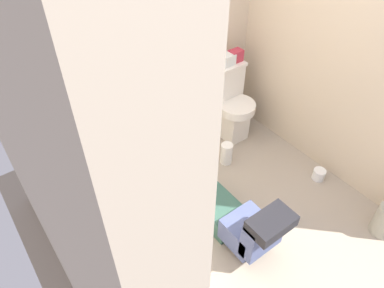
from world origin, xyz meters
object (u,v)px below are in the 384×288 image
object	(u,v)px
vanity_cabinet	(99,165)
bottle_amber	(62,112)
faucet	(78,109)
person_plumber	(230,215)
bottle_pink	(87,111)
toilet	(230,103)
toiletry_bag	(236,56)
toilet_paper_roll	(319,174)
bottle_clear	(74,108)
paper_towel_roll	(226,153)
tissue_box	(223,61)
soap_dispenser	(52,118)

from	to	relation	value
vanity_cabinet	bottle_amber	xyz separation A→B (m)	(-0.11, 0.14, 0.48)
faucet	person_plumber	size ratio (longest dim) A/B	0.09
vanity_cabinet	bottle_pink	xyz separation A→B (m)	(0.03, 0.06, 0.46)
toilet	toiletry_bag	bearing A→B (deg)	40.77
faucet	toilet_paper_roll	bearing A→B (deg)	-32.60
bottle_pink	bottle_amber	bearing A→B (deg)	149.93
bottle_clear	bottle_amber	bearing A→B (deg)	-169.29
faucet	toilet_paper_roll	distance (m)	2.12
toiletry_bag	paper_towel_roll	size ratio (longest dim) A/B	0.58
faucet	bottle_pink	size ratio (longest dim) A/B	0.81
toilet	tissue_box	size ratio (longest dim) A/B	3.41
bottle_amber	vanity_cabinet	bearing A→B (deg)	-51.26
toilet	person_plumber	distance (m)	1.21
person_plumber	soap_dispenser	bearing A→B (deg)	130.79
vanity_cabinet	paper_towel_roll	bearing A→B (deg)	-12.62
person_plumber	toilet_paper_roll	world-z (taller)	person_plumber
bottle_amber	bottle_pink	bearing A→B (deg)	-30.07
toilet_paper_roll	toiletry_bag	bearing A→B (deg)	96.62
soap_dispenser	paper_towel_roll	xyz separation A→B (m)	(1.31, -0.38, -0.78)
person_plumber	paper_towel_roll	world-z (taller)	person_plumber
toilet	bottle_pink	bearing A→B (deg)	-179.51
soap_dispenser	bottle_amber	size ratio (longest dim) A/B	1.10
bottle_pink	toilet_paper_roll	xyz separation A→B (m)	(1.61, -0.96, -0.83)
vanity_cabinet	tissue_box	size ratio (longest dim) A/B	3.73
person_plumber	bottle_pink	world-z (taller)	bottle_pink
toiletry_bag	toilet_paper_roll	distance (m)	1.31
bottle_pink	toilet_paper_roll	world-z (taller)	bottle_pink
tissue_box	bottle_amber	world-z (taller)	bottle_amber
toilet	tissue_box	distance (m)	0.44
toilet	toiletry_bag	size ratio (longest dim) A/B	6.05
toilet	vanity_cabinet	world-z (taller)	vanity_cabinet
faucet	bottle_pink	distance (m)	0.10
soap_dispenser	toilet_paper_roll	size ratio (longest dim) A/B	1.51
person_plumber	bottle_clear	size ratio (longest dim) A/B	9.74
vanity_cabinet	tissue_box	world-z (taller)	tissue_box
toilet	bottle_clear	distance (m)	1.53
bottle_clear	faucet	bearing A→B (deg)	-32.90
faucet	tissue_box	distance (m)	1.37
toilet	vanity_cabinet	distance (m)	1.42
vanity_cabinet	toiletry_bag	distance (m)	1.58
faucet	bottle_amber	xyz separation A→B (m)	(-0.11, -0.00, 0.03)
toilet	faucet	size ratio (longest dim) A/B	7.50
bottle_clear	paper_towel_roll	distance (m)	1.43
vanity_cabinet	bottle_amber	size ratio (longest dim) A/B	5.44
vanity_cabinet	faucet	xyz separation A→B (m)	(-0.00, 0.15, 0.45)
bottle_pink	person_plumber	bearing A→B (deg)	-55.88
faucet	toilet_paper_roll	xyz separation A→B (m)	(1.65, -1.05, -0.82)
toilet	paper_towel_roll	world-z (taller)	toilet
toilet	bottle_pink	world-z (taller)	bottle_pink
soap_dispenser	bottle_amber	world-z (taller)	soap_dispenser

